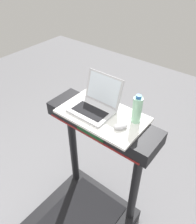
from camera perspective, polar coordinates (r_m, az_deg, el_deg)
desk_board at (r=1.63m, az=1.09°, el=-0.81°), size 0.63×0.38×0.02m
laptop at (r=1.65m, az=-0.68°, el=2.13°), size 0.31×0.29×0.24m
computer_mouse at (r=1.51m, az=5.80°, el=-3.55°), size 0.10×0.12×0.03m
water_bottle at (r=1.53m, az=9.86°, el=0.61°), size 0.07×0.07×0.21m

